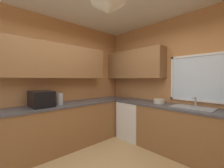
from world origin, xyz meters
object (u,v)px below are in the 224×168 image
sink_assembly (193,107)px  microwave (41,99)px  kettle (60,99)px  bowl (159,101)px  dishwasher (134,120)px

sink_assembly → microwave: bearing=-135.3°
kettle → bowl: kettle is taller
dishwasher → microwave: bearing=-109.2°
dishwasher → bowl: (0.65, 0.03, 0.53)m
sink_assembly → dishwasher: bearing=-178.4°
sink_assembly → bowl: bearing=-179.5°
kettle → sink_assembly: bearing=39.4°
dishwasher → kettle: size_ratio=3.76×
dishwasher → bowl: bearing=2.6°
sink_assembly → bowl: size_ratio=3.13×
dishwasher → sink_assembly: bearing=1.6°
sink_assembly → bowl: (-0.65, -0.01, 0.04)m
dishwasher → sink_assembly: 1.39m
microwave → sink_assembly: size_ratio=0.71×
kettle → dishwasher: bearing=67.7°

